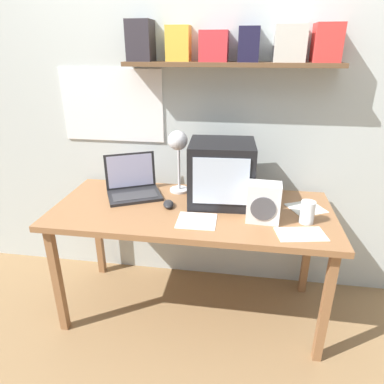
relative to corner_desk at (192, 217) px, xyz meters
name	(u,v)px	position (x,y,z in m)	size (l,w,h in m)	color
ground_plane	(192,307)	(0.00, 0.00, -0.67)	(12.00, 12.00, 0.00)	olive
back_wall	(203,97)	(0.00, 0.43, 0.64)	(5.60, 0.24, 2.60)	silver
corner_desk	(192,217)	(0.00, 0.00, 0.00)	(1.62, 0.71, 0.74)	#94633D
crt_monitor	(221,173)	(0.16, 0.12, 0.25)	(0.39, 0.36, 0.37)	black
laptop	(133,185)	(-0.40, 0.15, 0.13)	(0.40, 0.37, 0.25)	#232326
desk_lamp	(178,148)	(-0.11, 0.18, 0.37)	(0.13, 0.19, 0.41)	silver
juice_glass	(307,213)	(0.63, -0.09, 0.12)	(0.08, 0.08, 0.12)	white
space_heater	(264,203)	(0.40, -0.10, 0.17)	(0.18, 0.12, 0.22)	white
computer_mouse	(168,204)	(-0.14, -0.01, 0.08)	(0.08, 0.12, 0.03)	#232326
printed_handout	(197,221)	(0.05, -0.16, 0.07)	(0.21, 0.19, 0.00)	white
loose_paper_near_monitor	(306,208)	(0.66, 0.09, 0.07)	(0.25, 0.24, 0.00)	silver
loose_paper_near_laptop	(301,234)	(0.59, -0.22, 0.07)	(0.26, 0.18, 0.00)	white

